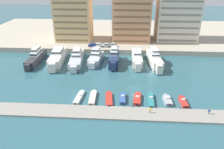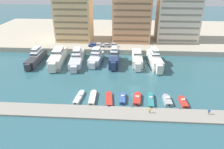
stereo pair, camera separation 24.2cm
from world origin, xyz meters
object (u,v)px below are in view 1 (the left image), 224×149
(motorboat_white_far_left, at_px, (79,97))
(yacht_silver_mid_left, at_px, (77,58))
(motorboat_blue_center_left, at_px, (123,98))
(pedestrian_near_edge, at_px, (150,110))
(car_blue_far_left, at_px, (92,45))
(car_silver_center_left, at_px, (113,45))
(car_white_left, at_px, (98,45))
(motorboat_red_right, at_px, (183,102))
(motorboat_teal_center_right, at_px, (151,100))
(car_silver_mid_left, at_px, (106,45))
(motorboat_cream_left, at_px, (93,98))
(yacht_charcoal_far_left, at_px, (36,57))
(motorboat_red_mid_left, at_px, (109,99))
(yacht_navy_center, at_px, (114,58))
(motorboat_red_center, at_px, (137,99))
(motorboat_grey_mid_right, at_px, (167,100))
(pedestrian_mid_deck, at_px, (209,111))
(yacht_silver_center_left, at_px, (96,58))
(yacht_ivory_left, at_px, (58,58))
(yacht_ivory_mid_right, at_px, (154,59))

(motorboat_white_far_left, bearing_deg, yacht_silver_mid_left, 103.10)
(motorboat_blue_center_left, xyz_separation_m, pedestrian_near_edge, (7.58, -7.07, 1.00))
(car_blue_far_left, distance_m, car_silver_center_left, 10.03)
(car_white_left, bearing_deg, motorboat_red_right, -55.65)
(motorboat_teal_center_right, xyz_separation_m, car_silver_center_left, (-14.18, 45.11, 2.86))
(car_blue_far_left, height_order, car_silver_mid_left, same)
(motorboat_cream_left, height_order, car_blue_far_left, car_blue_far_left)
(motorboat_cream_left, relative_size, car_white_left, 2.08)
(yacht_charcoal_far_left, xyz_separation_m, pedestrian_near_edge, (45.48, -35.28, -0.74))
(yacht_silver_mid_left, height_order, car_white_left, yacht_silver_mid_left)
(motorboat_red_right, xyz_separation_m, pedestrian_near_edge, (-10.51, -6.25, 1.01))
(motorboat_cream_left, height_order, motorboat_red_mid_left, motorboat_cream_left)
(yacht_navy_center, height_order, motorboat_cream_left, yacht_navy_center)
(yacht_navy_center, bearing_deg, motorboat_red_right, -52.78)
(car_white_left, bearing_deg, motorboat_white_far_left, -90.93)
(yacht_silver_mid_left, distance_m, motorboat_red_center, 37.97)
(motorboat_red_center, distance_m, motorboat_grey_mid_right, 9.02)
(pedestrian_near_edge, xyz_separation_m, pedestrian_mid_deck, (15.97, 0.42, -0.00))
(yacht_silver_center_left, xyz_separation_m, pedestrian_near_edge, (19.75, -37.05, -0.64))
(pedestrian_near_edge, distance_m, pedestrian_mid_deck, 15.97)
(yacht_ivory_left, height_order, car_silver_center_left, yacht_ivory_left)
(yacht_silver_center_left, height_order, pedestrian_mid_deck, yacht_silver_center_left)
(car_white_left, distance_m, pedestrian_near_edge, 55.33)
(motorboat_red_right, xyz_separation_m, car_blue_far_left, (-33.73, 45.00, 2.86))
(yacht_charcoal_far_left, height_order, pedestrian_near_edge, yacht_charcoal_far_left)
(motorboat_teal_center_right, relative_size, car_blue_far_left, 2.07)
(yacht_ivory_left, distance_m, car_white_left, 22.44)
(yacht_ivory_mid_right, bearing_deg, yacht_navy_center, 179.42)
(motorboat_white_far_left, bearing_deg, car_blue_far_left, 92.77)
(motorboat_blue_center_left, distance_m, pedestrian_mid_deck, 24.49)
(motorboat_grey_mid_right, height_order, motorboat_red_right, motorboat_grey_mid_right)
(motorboat_grey_mid_right, bearing_deg, motorboat_red_center, 177.32)
(yacht_silver_center_left, relative_size, yacht_ivory_mid_right, 0.79)
(motorboat_cream_left, bearing_deg, car_white_left, 94.53)
(motorboat_red_center, bearing_deg, car_silver_center_left, 102.77)
(car_blue_far_left, distance_m, pedestrian_mid_deck, 64.22)
(motorboat_red_right, height_order, car_blue_far_left, car_blue_far_left)
(yacht_silver_mid_left, distance_m, yacht_navy_center, 16.01)
(motorboat_blue_center_left, distance_m, car_silver_mid_left, 45.14)
(yacht_navy_center, bearing_deg, yacht_silver_mid_left, 178.94)
(pedestrian_mid_deck, bearing_deg, motorboat_red_mid_left, 167.18)
(yacht_ivory_mid_right, xyz_separation_m, pedestrian_mid_deck, (10.91, -35.10, -1.07))
(car_white_left, bearing_deg, yacht_ivory_left, -133.84)
(motorboat_red_center, xyz_separation_m, car_silver_center_left, (-10.09, 44.52, 2.88))
(motorboat_white_far_left, bearing_deg, car_white_left, 89.07)
(yacht_ivory_left, height_order, motorboat_teal_center_right, yacht_ivory_left)
(yacht_ivory_mid_right, xyz_separation_m, car_silver_center_left, (-18.27, 16.22, 0.78))
(motorboat_red_mid_left, height_order, motorboat_blue_center_left, motorboat_blue_center_left)
(motorboat_grey_mid_right, xyz_separation_m, car_blue_far_left, (-29.12, 44.46, 2.81))
(yacht_charcoal_far_left, height_order, car_white_left, yacht_charcoal_far_left)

